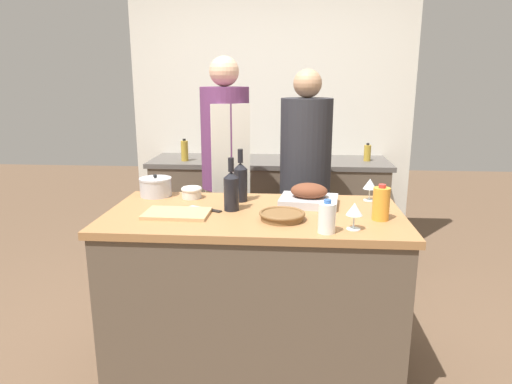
% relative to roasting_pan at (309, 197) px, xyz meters
% --- Properties ---
extents(ground_plane, '(12.00, 12.00, 0.00)m').
position_rel_roasting_pan_xyz_m(ground_plane, '(-0.30, -0.16, -0.98)').
color(ground_plane, brown).
extents(kitchen_island, '(1.58, 0.81, 0.93)m').
position_rel_roasting_pan_xyz_m(kitchen_island, '(-0.30, -0.16, -0.51)').
color(kitchen_island, brown).
rests_on(kitchen_island, ground_plane).
extents(back_counter, '(2.07, 0.60, 0.94)m').
position_rel_roasting_pan_xyz_m(back_counter, '(-0.30, 1.43, -0.51)').
color(back_counter, brown).
rests_on(back_counter, ground_plane).
extents(back_wall, '(2.57, 0.10, 2.55)m').
position_rel_roasting_pan_xyz_m(back_wall, '(-0.30, 1.78, 0.30)').
color(back_wall, silver).
rests_on(back_wall, ground_plane).
extents(roasting_pan, '(0.35, 0.29, 0.13)m').
position_rel_roasting_pan_xyz_m(roasting_pan, '(0.00, 0.00, 0.00)').
color(roasting_pan, '#BCBCC1').
rests_on(roasting_pan, kitchen_island).
extents(wicker_basket, '(0.23, 0.23, 0.04)m').
position_rel_roasting_pan_xyz_m(wicker_basket, '(-0.14, -0.29, -0.03)').
color(wicker_basket, brown).
rests_on(wicker_basket, kitchen_island).
extents(cutting_board, '(0.34, 0.22, 0.02)m').
position_rel_roasting_pan_xyz_m(cutting_board, '(-0.70, -0.26, -0.04)').
color(cutting_board, tan).
rests_on(cutting_board, kitchen_island).
extents(stock_pot, '(0.19, 0.19, 0.14)m').
position_rel_roasting_pan_xyz_m(stock_pot, '(-0.92, 0.13, 0.01)').
color(stock_pot, '#B7B7BC').
rests_on(stock_pot, kitchen_island).
extents(mixing_bowl, '(0.12, 0.12, 0.07)m').
position_rel_roasting_pan_xyz_m(mixing_bowl, '(-0.69, 0.10, -0.01)').
color(mixing_bowl, beige).
rests_on(mixing_bowl, kitchen_island).
extents(juice_jug, '(0.08, 0.08, 0.18)m').
position_rel_roasting_pan_xyz_m(juice_jug, '(0.35, -0.25, 0.04)').
color(juice_jug, orange).
rests_on(juice_jug, kitchen_island).
extents(milk_jug, '(0.08, 0.08, 0.16)m').
position_rel_roasting_pan_xyz_m(milk_jug, '(0.07, -0.48, 0.02)').
color(milk_jug, white).
rests_on(milk_jug, kitchen_island).
extents(wine_bottle_green, '(0.08, 0.08, 0.31)m').
position_rel_roasting_pan_xyz_m(wine_bottle_green, '(-0.39, 0.05, 0.07)').
color(wine_bottle_green, black).
rests_on(wine_bottle_green, kitchen_island).
extents(wine_bottle_dark, '(0.08, 0.08, 0.29)m').
position_rel_roasting_pan_xyz_m(wine_bottle_dark, '(-0.42, -0.14, 0.07)').
color(wine_bottle_dark, black).
rests_on(wine_bottle_dark, kitchen_island).
extents(wine_glass_left, '(0.08, 0.08, 0.13)m').
position_rel_roasting_pan_xyz_m(wine_glass_left, '(0.36, 0.12, 0.05)').
color(wine_glass_left, silver).
rests_on(wine_glass_left, kitchen_island).
extents(wine_glass_right, '(0.08, 0.08, 0.13)m').
position_rel_roasting_pan_xyz_m(wine_glass_right, '(0.20, -0.42, 0.05)').
color(wine_glass_right, silver).
rests_on(wine_glass_right, kitchen_island).
extents(knife_chef, '(0.20, 0.12, 0.01)m').
position_rel_roasting_pan_xyz_m(knife_chef, '(-0.56, -0.15, -0.05)').
color(knife_chef, '#B7B7BC').
rests_on(knife_chef, kitchen_island).
extents(condiment_bottle_tall, '(0.06, 0.06, 0.16)m').
position_rel_roasting_pan_xyz_m(condiment_bottle_tall, '(-0.61, 1.58, 0.03)').
color(condiment_bottle_tall, '#B28E2D').
rests_on(condiment_bottle_tall, back_counter).
extents(condiment_bottle_short, '(0.06, 0.06, 0.15)m').
position_rel_roasting_pan_xyz_m(condiment_bottle_short, '(0.55, 1.43, 0.03)').
color(condiment_bottle_short, '#B28E2D').
rests_on(condiment_bottle_short, back_counter).
extents(condiment_bottle_extra, '(0.06, 0.06, 0.19)m').
position_rel_roasting_pan_xyz_m(condiment_bottle_extra, '(-1.02, 1.31, 0.05)').
color(condiment_bottle_extra, '#B28E2D').
rests_on(condiment_bottle_extra, back_counter).
extents(person_cook_aproned, '(0.36, 0.38, 1.78)m').
position_rel_roasting_pan_xyz_m(person_cook_aproned, '(-0.57, 0.70, 0.01)').
color(person_cook_aproned, beige).
rests_on(person_cook_aproned, ground_plane).
extents(person_cook_guest, '(0.36, 0.36, 1.69)m').
position_rel_roasting_pan_xyz_m(person_cook_guest, '(-0.00, 0.72, -0.04)').
color(person_cook_guest, beige).
rests_on(person_cook_guest, ground_plane).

